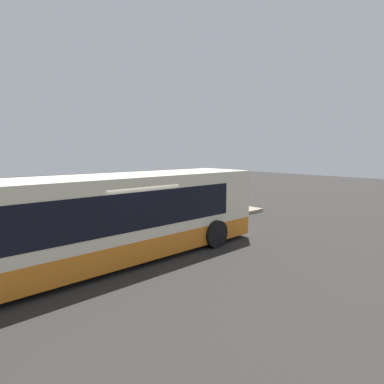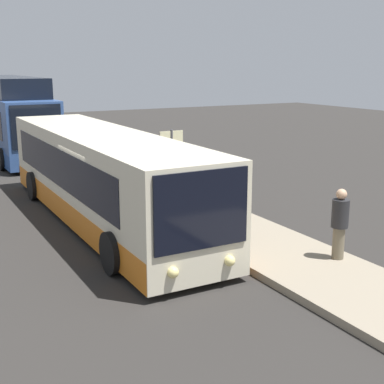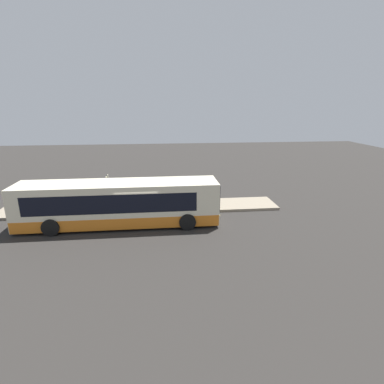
{
  "view_description": "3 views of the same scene",
  "coord_description": "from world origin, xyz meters",
  "px_view_note": "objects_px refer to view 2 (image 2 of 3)",
  "views": [
    {
      "loc": [
        -4.84,
        -8.68,
        3.53
      ],
      "look_at": [
        3.49,
        0.69,
        1.85
      ],
      "focal_mm": 28.0,
      "sensor_mm": 36.0,
      "label": 1
    },
    {
      "loc": [
        14.19,
        -5.2,
        4.78
      ],
      "look_at": [
        3.49,
        0.69,
        1.85
      ],
      "focal_mm": 50.0,
      "sensor_mm": 36.0,
      "label": 2
    },
    {
      "loc": [
        1.48,
        -18.05,
        7.46
      ],
      "look_at": [
        3.49,
        0.69,
        1.85
      ],
      "focal_mm": 28.0,
      "sensor_mm": 36.0,
      "label": 3
    }
  ],
  "objects_px": {
    "bus_second": "(12,121)",
    "sign_post": "(172,154)",
    "bus_lead": "(101,178)",
    "passenger_waiting": "(340,222)",
    "suitcase": "(170,207)",
    "passenger_boarding": "(190,190)"
  },
  "relations": [
    {
      "from": "bus_second",
      "to": "suitcase",
      "type": "height_order",
      "value": "bus_second"
    },
    {
      "from": "suitcase",
      "to": "sign_post",
      "type": "relative_size",
      "value": 0.36
    },
    {
      "from": "bus_lead",
      "to": "sign_post",
      "type": "xyz_separation_m",
      "value": [
        -1.09,
        2.98,
        0.35
      ]
    },
    {
      "from": "bus_second",
      "to": "sign_post",
      "type": "xyz_separation_m",
      "value": [
        12.83,
        2.98,
        -0.12
      ]
    },
    {
      "from": "bus_lead",
      "to": "suitcase",
      "type": "height_order",
      "value": "bus_lead"
    },
    {
      "from": "bus_lead",
      "to": "suitcase",
      "type": "bearing_deg",
      "value": 56.34
    },
    {
      "from": "bus_lead",
      "to": "sign_post",
      "type": "distance_m",
      "value": 3.19
    },
    {
      "from": "bus_second",
      "to": "passenger_boarding",
      "type": "xyz_separation_m",
      "value": [
        15.44,
        2.3,
        -0.82
      ]
    },
    {
      "from": "bus_second",
      "to": "passenger_boarding",
      "type": "height_order",
      "value": "bus_second"
    },
    {
      "from": "sign_post",
      "to": "passenger_waiting",
      "type": "bearing_deg",
      "value": 5.6
    },
    {
      "from": "suitcase",
      "to": "sign_post",
      "type": "distance_m",
      "value": 2.86
    },
    {
      "from": "passenger_waiting",
      "to": "suitcase",
      "type": "relative_size",
      "value": 2.01
    },
    {
      "from": "suitcase",
      "to": "passenger_boarding",
      "type": "bearing_deg",
      "value": 56.45
    },
    {
      "from": "bus_lead",
      "to": "passenger_waiting",
      "type": "height_order",
      "value": "bus_lead"
    },
    {
      "from": "sign_post",
      "to": "bus_second",
      "type": "bearing_deg",
      "value": -166.92
    },
    {
      "from": "bus_lead",
      "to": "passenger_boarding",
      "type": "bearing_deg",
      "value": 56.36
    },
    {
      "from": "suitcase",
      "to": "bus_second",
      "type": "bearing_deg",
      "value": -173.26
    },
    {
      "from": "bus_second",
      "to": "passenger_waiting",
      "type": "distance_m",
      "value": 20.66
    },
    {
      "from": "bus_second",
      "to": "passenger_boarding",
      "type": "distance_m",
      "value": 15.64
    },
    {
      "from": "bus_second",
      "to": "sign_post",
      "type": "relative_size",
      "value": 4.69
    },
    {
      "from": "passenger_boarding",
      "to": "passenger_waiting",
      "type": "distance_m",
      "value": 5.07
    },
    {
      "from": "bus_second",
      "to": "suitcase",
      "type": "bearing_deg",
      "value": 6.74
    }
  ]
}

